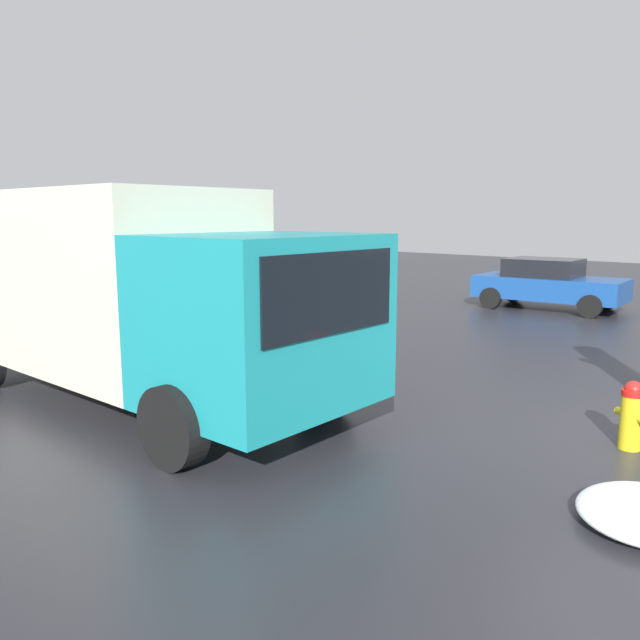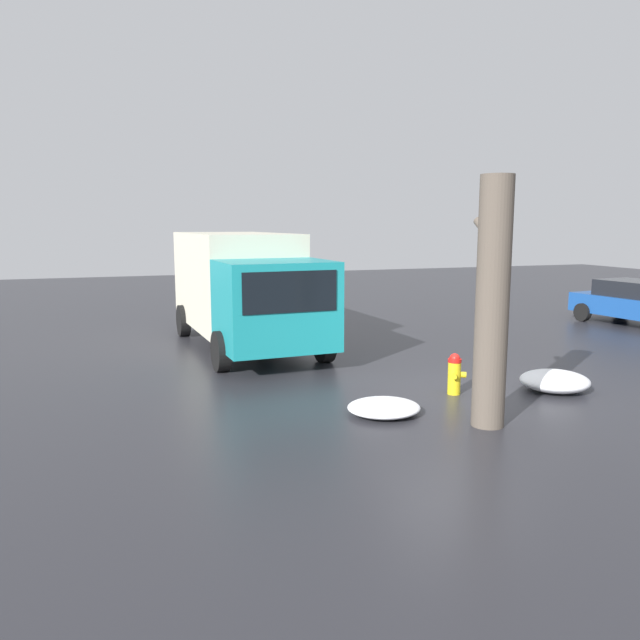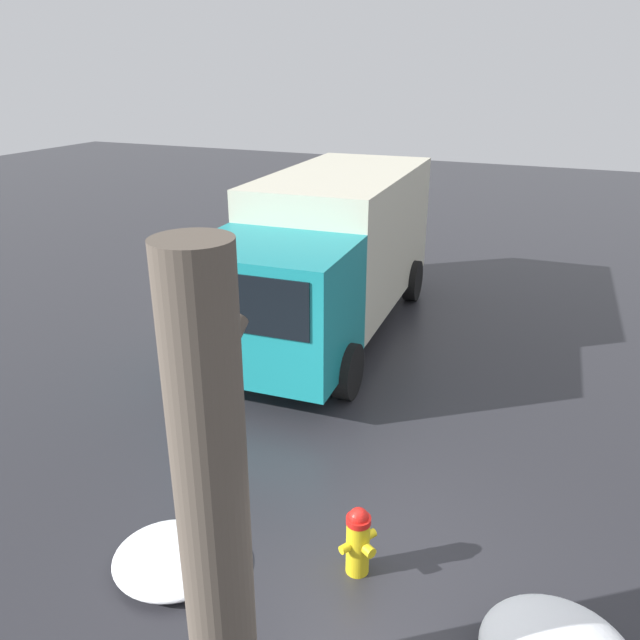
{
  "view_description": "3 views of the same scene",
  "coord_description": "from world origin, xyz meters",
  "views": [
    {
      "loc": [
        -2.06,
        7.34,
        2.62
      ],
      "look_at": [
        3.61,
        1.31,
        1.23
      ],
      "focal_mm": 35.0,
      "sensor_mm": 36.0,
      "label": 1
    },
    {
      "loc": [
        -10.07,
        6.23,
        3.23
      ],
      "look_at": [
        2.75,
        1.75,
        1.12
      ],
      "focal_mm": 35.0,
      "sensor_mm": 36.0,
      "label": 2
    },
    {
      "loc": [
        -4.8,
        -1.61,
        4.92
      ],
      "look_at": [
        3.35,
        1.84,
        1.28
      ],
      "focal_mm": 35.0,
      "sensor_mm": 36.0,
      "label": 3
    }
  ],
  "objects": [
    {
      "name": "ground_plane",
      "position": [
        0.0,
        0.0,
        0.0
      ],
      "size": [
        60.0,
        60.0,
        0.0
      ],
      "primitive_type": "plane",
      "color": "#28282D"
    },
    {
      "name": "fire_hydrant",
      "position": [
        -0.0,
        -0.0,
        0.41
      ],
      "size": [
        0.43,
        0.37,
        0.79
      ],
      "rotation": [
        0.0,
        0.0,
        4.18
      ],
      "color": "yellow",
      "rests_on": "ground_plane"
    },
    {
      "name": "tree_trunk",
      "position": [
        -1.81,
        0.48,
        2.0
      ],
      "size": [
        0.8,
        0.52,
        3.97
      ],
      "color": "brown",
      "rests_on": "ground_plane"
    },
    {
      "name": "delivery_truck",
      "position": [
        5.97,
        2.76,
        1.62
      ],
      "size": [
        7.25,
        3.01,
        2.97
      ],
      "rotation": [
        0.0,
        0.0,
        1.62
      ],
      "color": "teal",
      "rests_on": "ground_plane"
    },
    {
      "name": "snow_pile_by_hydrant",
      "position": [
        -0.72,
        1.8,
        0.12
      ],
      "size": [
        1.17,
        1.26,
        0.23
      ],
      "color": "white",
      "rests_on": "ground_plane"
    }
  ]
}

